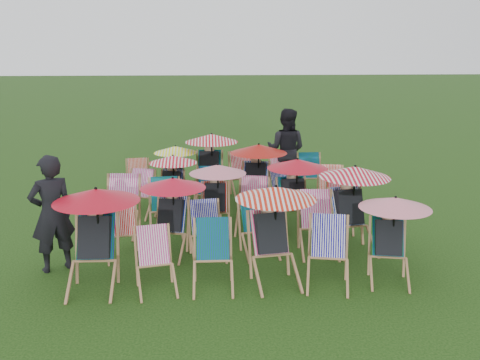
{
  "coord_description": "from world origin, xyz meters",
  "views": [
    {
      "loc": [
        -0.49,
        -9.36,
        3.39
      ],
      "look_at": [
        0.11,
        0.33,
        0.9
      ],
      "focal_mm": 40.0,
      "sensor_mm": 36.0,
      "label": 1
    }
  ],
  "objects": [
    {
      "name": "deckchair_8",
      "position": [
        -0.52,
        -1.15,
        0.43
      ],
      "size": [
        0.68,
        0.87,
        0.86
      ],
      "rotation": [
        0.0,
        0.0,
        0.15
      ],
      "color": "#A7774E",
      "rests_on": "ground"
    },
    {
      "name": "deckchair_15",
      "position": [
        0.33,
        0.08,
        0.47
      ],
      "size": [
        0.76,
        0.96,
        0.94
      ],
      "rotation": [
        0.0,
        0.0,
        -0.17
      ],
      "color": "#A7774E",
      "rests_on": "ground"
    },
    {
      "name": "deckchair_11",
      "position": [
        1.93,
        -0.96,
        0.74
      ],
      "size": [
        1.19,
        1.27,
        1.41
      ],
      "rotation": [
        0.0,
        0.0,
        0.13
      ],
      "color": "#A7774E",
      "rests_on": "ground"
    },
    {
      "name": "deckchair_17",
      "position": [
        1.96,
        0.03,
        0.42
      ],
      "size": [
        0.7,
        0.87,
        0.85
      ],
      "rotation": [
        0.0,
        0.0,
        -0.2
      ],
      "color": "#A7774E",
      "rests_on": "ground"
    },
    {
      "name": "deckchair_10",
      "position": [
        1.32,
        -1.09,
        0.49
      ],
      "size": [
        0.67,
        0.92,
        0.97
      ],
      "rotation": [
        0.0,
        0.0,
        -0.03
      ],
      "color": "#A7774E",
      "rests_on": "ground"
    },
    {
      "name": "deckchair_4",
      "position": [
        1.21,
        -2.32,
        0.47
      ],
      "size": [
        0.78,
        0.97,
        0.94
      ],
      "rotation": [
        0.0,
        0.0,
        -0.21
      ],
      "color": "#A7774E",
      "rests_on": "ground"
    },
    {
      "name": "deckchair_16",
      "position": [
        1.12,
        0.05,
        0.7
      ],
      "size": [
        1.12,
        1.18,
        1.33
      ],
      "rotation": [
        0.0,
        0.0,
        0.07
      ],
      "color": "#A7774E",
      "rests_on": "ground"
    },
    {
      "name": "deckchair_20",
      "position": [
        -0.47,
        1.2,
        0.45
      ],
      "size": [
        0.66,
        0.87,
        0.89
      ],
      "rotation": [
        0.0,
        0.0,
        -0.09
      ],
      "color": "#A7774E",
      "rests_on": "ground"
    },
    {
      "name": "deckchair_12",
      "position": [
        -2.1,
        0.07,
        0.51
      ],
      "size": [
        0.73,
        0.98,
        1.02
      ],
      "rotation": [
        0.0,
        0.0,
        -0.07
      ],
      "color": "#A7774E",
      "rests_on": "ground"
    },
    {
      "name": "deckchair_21",
      "position": [
        0.5,
        1.25,
        0.73
      ],
      "size": [
        1.17,
        1.24,
        1.39
      ],
      "rotation": [
        0.0,
        0.0,
        -0.17
      ],
      "color": "#A7774E",
      "rests_on": "ground"
    },
    {
      "name": "deckchair_18",
      "position": [
        -1.9,
        1.13,
        0.44
      ],
      "size": [
        0.73,
        0.9,
        0.88
      ],
      "rotation": [
        0.0,
        0.0,
        -0.21
      ],
      "color": "#A7774E",
      "rests_on": "ground"
    },
    {
      "name": "person_rear",
      "position": [
        1.36,
        2.88,
        0.97
      ],
      "size": [
        1.15,
        1.04,
        1.93
      ],
      "primitive_type": "imported",
      "rotation": [
        0.0,
        0.0,
        2.75
      ],
      "color": "black",
      "rests_on": "ground"
    },
    {
      "name": "deckchair_5",
      "position": [
        2.15,
        -2.21,
        0.65
      ],
      "size": [
        1.04,
        1.11,
        1.24
      ],
      "rotation": [
        0.0,
        0.0,
        -0.2
      ],
      "color": "#A7774E",
      "rests_on": "ground"
    },
    {
      "name": "deckchair_27",
      "position": [
        0.34,
        2.39,
        0.48
      ],
      "size": [
        0.77,
        0.97,
        0.96
      ],
      "rotation": [
        0.0,
        0.0,
        0.16
      ],
      "color": "#A7774E",
      "rests_on": "ground"
    },
    {
      "name": "deckchair_3",
      "position": [
        0.45,
        -2.13,
        0.74
      ],
      "size": [
        1.18,
        1.28,
        1.4
      ],
      "rotation": [
        0.0,
        0.0,
        0.16
      ],
      "color": "#A7774E",
      "rests_on": "ground"
    },
    {
      "name": "deckchair_2",
      "position": [
        -0.44,
        -2.28,
        0.46
      ],
      "size": [
        0.61,
        0.85,
        0.91
      ],
      "rotation": [
        0.0,
        0.0,
        -0.01
      ],
      "color": "#A7774E",
      "rests_on": "ground"
    },
    {
      "name": "deckchair_14",
      "position": [
        -0.35,
        0.06,
        0.65
      ],
      "size": [
        1.05,
        1.09,
        1.24
      ],
      "rotation": [
        0.0,
        0.0,
        -0.06
      ],
      "color": "#A7774E",
      "rests_on": "ground"
    },
    {
      "name": "deckchair_29",
      "position": [
        1.89,
        2.42,
        0.45
      ],
      "size": [
        0.6,
        0.84,
        0.91
      ],
      "rotation": [
        0.0,
        0.0,
        -0.0
      ],
      "color": "#A7774E",
      "rests_on": "ground"
    },
    {
      "name": "deckchair_0",
      "position": [
        -2.1,
        -2.2,
        0.76
      ],
      "size": [
        1.21,
        1.25,
        1.43
      ],
      "rotation": [
        0.0,
        0.0,
        -0.01
      ],
      "color": "#A7774E",
      "rests_on": "ground"
    },
    {
      "name": "person_left",
      "position": [
        -2.85,
        -1.54,
        0.9
      ],
      "size": [
        0.79,
        0.71,
        1.81
      ],
      "primitive_type": "imported",
      "rotation": [
        0.0,
        0.0,
        3.67
      ],
      "color": "black",
      "rests_on": "ground"
    },
    {
      "name": "deckchair_13",
      "position": [
        -1.27,
        0.04,
        0.48
      ],
      "size": [
        0.72,
        0.94,
        0.96
      ],
      "rotation": [
        0.0,
        0.0,
        0.1
      ],
      "color": "#A7774E",
      "rests_on": "ground"
    },
    {
      "name": "deckchair_7",
      "position": [
        -1.12,
        -1.0,
        0.67
      ],
      "size": [
        1.07,
        1.14,
        1.27
      ],
      "rotation": [
        0.0,
        0.0,
        -0.2
      ],
      "color": "#A7774E",
      "rests_on": "ground"
    },
    {
      "name": "deckchair_28",
      "position": [
        1.18,
        2.37,
        0.43
      ],
      "size": [
        0.6,
        0.82,
        0.87
      ],
      "rotation": [
        0.0,
        0.0,
        -0.03
      ],
      "color": "#A7774E",
      "rests_on": "ground"
    },
    {
      "name": "deckchair_22",
      "position": [
        1.09,
        1.2,
        0.41
      ],
      "size": [
        0.67,
        0.84,
        0.82
      ],
      "rotation": [
        0.0,
        0.0,
        0.18
      ],
      "color": "#A7774E",
      "rests_on": "ground"
    },
    {
      "name": "deckchair_19",
      "position": [
        -1.25,
        1.31,
        0.61
      ],
      "size": [
        0.98,
        1.04,
        1.17
      ],
      "rotation": [
        0.0,
        0.0,
        -0.14
      ],
      "color": "#A7774E",
      "rests_on": "ground"
    },
    {
      "name": "deckchair_23",
      "position": [
        2.06,
        1.24,
        0.44
      ],
      "size": [
        0.72,
        0.9,
        0.88
      ],
      "rotation": [
        0.0,
        0.0,
        -0.19
      ],
      "color": "#A7774E",
      "rests_on": "ground"
    },
    {
      "name": "deckchair_25",
      "position": [
        -1.23,
        2.41,
        0.61
      ],
      "size": [
        0.97,
        1.04,
        1.15
      ],
      "rotation": [
        0.0,
        0.0,
        0.15
      ],
      "color": "#A7774E",
      "rests_on": "ground"
    },
    {
      "name": "deckchair_9",
      "position": [
        0.33,
        -1.08,
        0.44
      ],
      "size": [
        0.71,
        0.9,
        0.88
      ],
      "rotation": [
        0.0,
        0.0,
        0.17
      ],
      "color": "#A7774E",
      "rests_on": "ground"
    },
    {
      "name": "deckchair_6",
      "position": [
        -1.89,
        -1.06,
        0.41
      ],
      "size": [
        0.67,
        0.84,
        0.82
      ],
      "rotation": [
        0.0,
        0.0,
        0.17
      ],
      "color": "#A7774E",
      "rests_on": "ground"
    },
    {
      "name": "ground",
      "position": [
        0.0,
        0.0,
        0.0
      ],
      "size": [
        100.0,
        100.0,
        0.0
      ],
      "primitive_type": "plane",
      "color": "black",
      "rests_on": "ground"
    },
    {
      "name": "deckchair_1",
      "position": [
        -1.24,
        -2.32,
        0.42
      ],
      "size": [
        0.7,
        0.87,
        0.84
      ],
      "rotation": [
        0.0,
        0.0,
        0.21
      ],
      "color": "#A7774E",
      "rests_on": "ground"
    },
    {
      "name": "deckchair_26",
      "position": [
        -0.45,
        2.44,
        0.75
      ],
      "size": [
        1.19,
        1.25,
        1.41
      ],
      "rotation": [
        0.0,
        0.0,
        -0.07
      ],
      "color": "#A7774E",
      "rests_on": "ground"
    },
    {
      "name": "deckchair_24",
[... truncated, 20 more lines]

